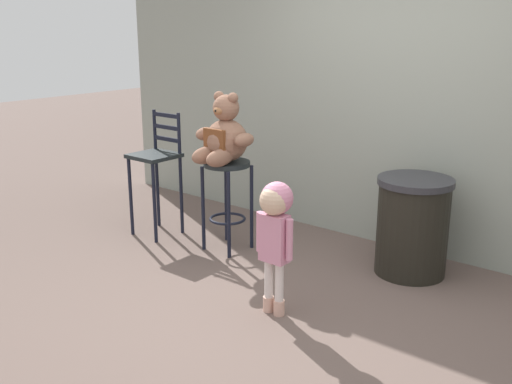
# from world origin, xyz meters

# --- Properties ---
(ground_plane) EXTENTS (24.00, 24.00, 0.00)m
(ground_plane) POSITION_xyz_m (0.00, 0.00, 0.00)
(ground_plane) COLOR brown
(building_wall) EXTENTS (6.69, 0.30, 3.37)m
(building_wall) POSITION_xyz_m (0.00, 1.79, 1.69)
(building_wall) COLOR #949A8E
(building_wall) RESTS_ON ground_plane
(bar_stool_with_teddy) EXTENTS (0.40, 0.40, 0.79)m
(bar_stool_with_teddy) POSITION_xyz_m (-1.08, 0.65, 0.57)
(bar_stool_with_teddy) COLOR black
(bar_stool_with_teddy) RESTS_ON ground_plane
(teddy_bear) EXTENTS (0.56, 0.51, 0.59)m
(teddy_bear) POSITION_xyz_m (-1.08, 0.62, 1.01)
(teddy_bear) COLOR #8B614C
(teddy_bear) RESTS_ON bar_stool_with_teddy
(child_walking) EXTENTS (0.30, 0.24, 0.93)m
(child_walking) POSITION_xyz_m (-0.02, -0.05, 0.68)
(child_walking) COLOR #D5A390
(child_walking) RESTS_ON ground_plane
(trash_bin) EXTENTS (0.59, 0.59, 0.78)m
(trash_bin) POSITION_xyz_m (0.40, 1.18, 0.39)
(trash_bin) COLOR black
(trash_bin) RESTS_ON ground_plane
(bar_chair_empty) EXTENTS (0.39, 0.39, 1.14)m
(bar_chair_empty) POSITION_xyz_m (-1.85, 0.54, 0.67)
(bar_chair_empty) COLOR black
(bar_chair_empty) RESTS_ON ground_plane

